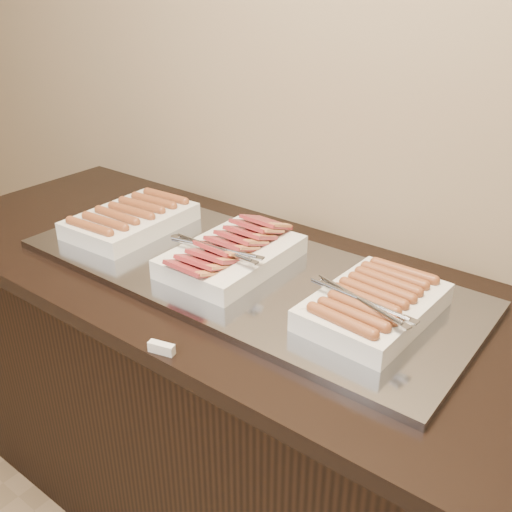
{
  "coord_description": "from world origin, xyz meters",
  "views": [
    {
      "loc": [
        0.82,
        1.13,
        1.6
      ],
      "look_at": [
        0.05,
        2.13,
        0.97
      ],
      "focal_mm": 40.0,
      "sensor_mm": 36.0,
      "label": 1
    }
  ],
  "objects_px": {
    "counter": "(242,409)",
    "dish_center": "(231,254)",
    "dish_right": "(373,304)",
    "dish_left": "(131,219)",
    "warming_tray": "(241,272)"
  },
  "relations": [
    {
      "from": "dish_center",
      "to": "counter",
      "type": "bearing_deg",
      "value": 6.88
    },
    {
      "from": "dish_left",
      "to": "dish_center",
      "type": "height_order",
      "value": "dish_center"
    },
    {
      "from": "counter",
      "to": "warming_tray",
      "type": "relative_size",
      "value": 1.72
    },
    {
      "from": "counter",
      "to": "dish_right",
      "type": "xyz_separation_m",
      "value": [
        0.37,
        -0.0,
        0.5
      ]
    },
    {
      "from": "warming_tray",
      "to": "dish_center",
      "type": "bearing_deg",
      "value": -172.35
    },
    {
      "from": "dish_left",
      "to": "dish_center",
      "type": "xyz_separation_m",
      "value": [
        0.39,
        -0.0,
        0.0
      ]
    },
    {
      "from": "dish_left",
      "to": "dish_center",
      "type": "relative_size",
      "value": 0.96
    },
    {
      "from": "dish_right",
      "to": "counter",
      "type": "bearing_deg",
      "value": -178.1
    },
    {
      "from": "warming_tray",
      "to": "dish_left",
      "type": "relative_size",
      "value": 3.32
    },
    {
      "from": "dish_center",
      "to": "dish_right",
      "type": "relative_size",
      "value": 1.1
    },
    {
      "from": "counter",
      "to": "dish_center",
      "type": "bearing_deg",
      "value": -172.02
    },
    {
      "from": "dish_left",
      "to": "dish_right",
      "type": "relative_size",
      "value": 1.06
    },
    {
      "from": "dish_center",
      "to": "dish_left",
      "type": "bearing_deg",
      "value": 178.32
    },
    {
      "from": "counter",
      "to": "warming_tray",
      "type": "xyz_separation_m",
      "value": [
        0.0,
        0.0,
        0.46
      ]
    },
    {
      "from": "dish_center",
      "to": "warming_tray",
      "type": "bearing_deg",
      "value": 6.56
    }
  ]
}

